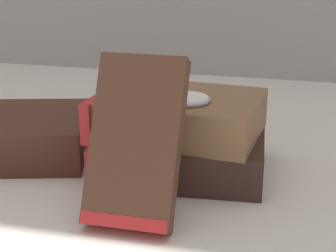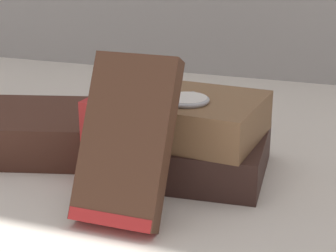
{
  "view_description": "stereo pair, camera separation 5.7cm",
  "coord_description": "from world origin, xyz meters",
  "px_view_note": "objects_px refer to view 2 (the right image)",
  "views": [
    {
      "loc": [
        0.19,
        -0.59,
        0.26
      ],
      "look_at": [
        0.05,
        -0.02,
        0.06
      ],
      "focal_mm": 60.0,
      "sensor_mm": 36.0,
      "label": 1
    },
    {
      "loc": [
        0.24,
        -0.57,
        0.26
      ],
      "look_at": [
        0.05,
        -0.02,
        0.06
      ],
      "focal_mm": 60.0,
      "sensor_mm": 36.0,
      "label": 2
    }
  ],
  "objects_px": {
    "book_side_left": "(9,130)",
    "pocket_watch": "(187,100)",
    "book_leaning_front": "(126,145)",
    "book_flat_bottom": "(178,153)",
    "book_flat_top": "(174,115)"
  },
  "relations": [
    {
      "from": "book_flat_bottom",
      "to": "pocket_watch",
      "type": "distance_m",
      "value": 0.07
    },
    {
      "from": "pocket_watch",
      "to": "book_side_left",
      "type": "bearing_deg",
      "value": 177.12
    },
    {
      "from": "book_side_left",
      "to": "book_flat_bottom",
      "type": "bearing_deg",
      "value": -14.24
    },
    {
      "from": "book_flat_bottom",
      "to": "book_side_left",
      "type": "relative_size",
      "value": 0.84
    },
    {
      "from": "book_flat_bottom",
      "to": "book_leaning_front",
      "type": "height_order",
      "value": "book_leaning_front"
    },
    {
      "from": "book_flat_top",
      "to": "book_side_left",
      "type": "xyz_separation_m",
      "value": [
        -0.22,
        -0.01,
        -0.04
      ]
    },
    {
      "from": "book_side_left",
      "to": "pocket_watch",
      "type": "relative_size",
      "value": 4.47
    },
    {
      "from": "book_flat_bottom",
      "to": "book_flat_top",
      "type": "distance_m",
      "value": 0.05
    },
    {
      "from": "book_leaning_front",
      "to": "pocket_watch",
      "type": "distance_m",
      "value": 0.1
    },
    {
      "from": "book_side_left",
      "to": "book_flat_top",
      "type": "bearing_deg",
      "value": -14.21
    },
    {
      "from": "book_flat_top",
      "to": "book_leaning_front",
      "type": "xyz_separation_m",
      "value": [
        -0.01,
        -0.12,
        0.01
      ]
    },
    {
      "from": "pocket_watch",
      "to": "book_leaning_front",
      "type": "bearing_deg",
      "value": -105.99
    },
    {
      "from": "book_side_left",
      "to": "book_leaning_front",
      "type": "xyz_separation_m",
      "value": [
        0.21,
        -0.11,
        0.05
      ]
    },
    {
      "from": "book_side_left",
      "to": "pocket_watch",
      "type": "bearing_deg",
      "value": -18.8
    },
    {
      "from": "book_flat_top",
      "to": "pocket_watch",
      "type": "relative_size",
      "value": 3.59
    }
  ]
}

